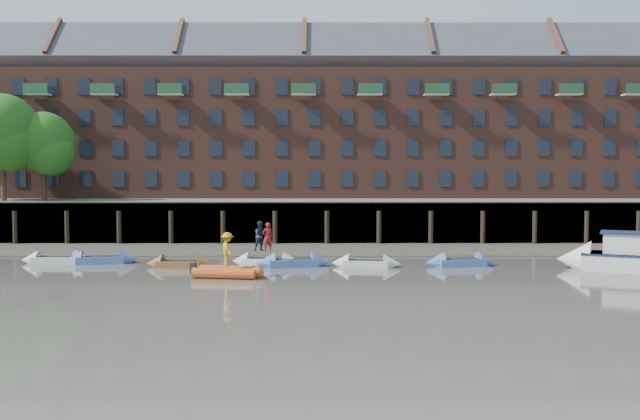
{
  "coord_description": "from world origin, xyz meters",
  "views": [
    {
      "loc": [
        1.37,
        -30.1,
        5.45
      ],
      "look_at": [
        1.45,
        12.0,
        3.2
      ],
      "focal_mm": 38.0,
      "sensor_mm": 36.0,
      "label": 1
    }
  ],
  "objects_px": {
    "rowboat_1": "(101,260)",
    "rowboat_5": "(366,263)",
    "rowboat_0": "(57,260)",
    "rowboat_3": "(266,262)",
    "person_rower_b": "(261,236)",
    "person_rower_a": "(268,237)",
    "rowboat_6": "(461,262)",
    "motor_launch": "(612,258)",
    "rowboat_2": "(180,264)",
    "rowboat_4": "(293,263)",
    "rib_tender": "(230,272)",
    "person_rib_crew": "(227,249)"
  },
  "relations": [
    {
      "from": "rowboat_3",
      "to": "rowboat_5",
      "type": "relative_size",
      "value": 1.06
    },
    {
      "from": "person_rower_a",
      "to": "person_rib_crew",
      "type": "distance_m",
      "value": 4.97
    },
    {
      "from": "motor_launch",
      "to": "rowboat_3",
      "type": "bearing_deg",
      "value": 19.16
    },
    {
      "from": "person_rower_a",
      "to": "person_rower_b",
      "type": "relative_size",
      "value": 0.96
    },
    {
      "from": "rowboat_2",
      "to": "rowboat_4",
      "type": "bearing_deg",
      "value": 8.21
    },
    {
      "from": "rowboat_3",
      "to": "rowboat_6",
      "type": "bearing_deg",
      "value": 9.8
    },
    {
      "from": "rib_tender",
      "to": "motor_launch",
      "type": "bearing_deg",
      "value": 15.49
    },
    {
      "from": "rowboat_0",
      "to": "person_rower_a",
      "type": "xyz_separation_m",
      "value": [
        12.88,
        -0.81,
        1.47
      ]
    },
    {
      "from": "rowboat_0",
      "to": "rowboat_1",
      "type": "relative_size",
      "value": 0.97
    },
    {
      "from": "person_rower_a",
      "to": "person_rower_b",
      "type": "distance_m",
      "value": 0.46
    },
    {
      "from": "person_rower_a",
      "to": "person_rower_b",
      "type": "xyz_separation_m",
      "value": [
        -0.42,
        0.2,
        0.04
      ]
    },
    {
      "from": "rowboat_4",
      "to": "person_rib_crew",
      "type": "height_order",
      "value": "person_rib_crew"
    },
    {
      "from": "rowboat_0",
      "to": "rowboat_5",
      "type": "relative_size",
      "value": 1.04
    },
    {
      "from": "rowboat_2",
      "to": "rib_tender",
      "type": "xyz_separation_m",
      "value": [
        3.4,
        -3.69,
        0.07
      ]
    },
    {
      "from": "rowboat_1",
      "to": "rowboat_5",
      "type": "relative_size",
      "value": 1.08
    },
    {
      "from": "person_rower_a",
      "to": "person_rower_b",
      "type": "height_order",
      "value": "person_rower_b"
    },
    {
      "from": "rowboat_4",
      "to": "rib_tender",
      "type": "height_order",
      "value": "rowboat_4"
    },
    {
      "from": "rowboat_1",
      "to": "rowboat_0",
      "type": "bearing_deg",
      "value": 172.19
    },
    {
      "from": "rowboat_2",
      "to": "rowboat_3",
      "type": "xyz_separation_m",
      "value": [
        4.98,
        0.93,
        0.01
      ]
    },
    {
      "from": "rowboat_6",
      "to": "rib_tender",
      "type": "xyz_separation_m",
      "value": [
        -13.11,
        -4.29,
        0.05
      ]
    },
    {
      "from": "rowboat_6",
      "to": "motor_launch",
      "type": "relative_size",
      "value": 0.63
    },
    {
      "from": "rowboat_3",
      "to": "person_rower_b",
      "type": "xyz_separation_m",
      "value": [
        -0.35,
        0.24,
        1.51
      ]
    },
    {
      "from": "rowboat_4",
      "to": "rib_tender",
      "type": "xyz_separation_m",
      "value": [
        -3.2,
        -4.11,
        0.05
      ]
    },
    {
      "from": "rowboat_3",
      "to": "rowboat_4",
      "type": "relative_size",
      "value": 0.96
    },
    {
      "from": "rowboat_4",
      "to": "person_rower_b",
      "type": "distance_m",
      "value": 2.59
    },
    {
      "from": "rowboat_1",
      "to": "rowboat_2",
      "type": "relative_size",
      "value": 1.1
    },
    {
      "from": "motor_launch",
      "to": "person_rower_a",
      "type": "xyz_separation_m",
      "value": [
        -19.66,
        2.14,
        0.98
      ]
    },
    {
      "from": "rowboat_5",
      "to": "rowboat_0",
      "type": "bearing_deg",
      "value": -176.88
    },
    {
      "from": "rowboat_1",
      "to": "person_rower_a",
      "type": "bearing_deg",
      "value": -13.91
    },
    {
      "from": "rowboat_3",
      "to": "motor_launch",
      "type": "height_order",
      "value": "motor_launch"
    },
    {
      "from": "rowboat_3",
      "to": "motor_launch",
      "type": "bearing_deg",
      "value": 5.35
    },
    {
      "from": "rowboat_4",
      "to": "person_rib_crew",
      "type": "xyz_separation_m",
      "value": [
        -3.32,
        -4.1,
        1.25
      ]
    },
    {
      "from": "motor_launch",
      "to": "person_rower_b",
      "type": "distance_m",
      "value": 20.24
    },
    {
      "from": "motor_launch",
      "to": "person_rower_b",
      "type": "xyz_separation_m",
      "value": [
        -20.08,
        2.34,
        1.01
      ]
    },
    {
      "from": "motor_launch",
      "to": "person_rower_b",
      "type": "bearing_deg",
      "value": 18.58
    },
    {
      "from": "rowboat_5",
      "to": "person_rower_a",
      "type": "bearing_deg",
      "value": -179.46
    },
    {
      "from": "rowboat_5",
      "to": "person_rib_crew",
      "type": "bearing_deg",
      "value": -144.99
    },
    {
      "from": "rowboat_1",
      "to": "rowboat_5",
      "type": "height_order",
      "value": "rowboat_1"
    },
    {
      "from": "rowboat_4",
      "to": "person_rower_b",
      "type": "height_order",
      "value": "person_rower_b"
    },
    {
      "from": "rowboat_1",
      "to": "rowboat_2",
      "type": "xyz_separation_m",
      "value": [
        5.17,
        -1.85,
        -0.02
      ]
    },
    {
      "from": "rowboat_6",
      "to": "motor_launch",
      "type": "bearing_deg",
      "value": -21.82
    },
    {
      "from": "rowboat_0",
      "to": "rib_tender",
      "type": "height_order",
      "value": "rowboat_0"
    },
    {
      "from": "person_rower_b",
      "to": "motor_launch",
      "type": "bearing_deg",
      "value": -29.38
    },
    {
      "from": "rowboat_2",
      "to": "rowboat_5",
      "type": "distance_m",
      "value": 10.88
    },
    {
      "from": "rowboat_4",
      "to": "motor_launch",
      "type": "distance_m",
      "value": 18.18
    },
    {
      "from": "rowboat_4",
      "to": "rowboat_0",
      "type": "bearing_deg",
      "value": 164.62
    },
    {
      "from": "rowboat_2",
      "to": "person_rib_crew",
      "type": "height_order",
      "value": "person_rib_crew"
    },
    {
      "from": "rowboat_0",
      "to": "rowboat_3",
      "type": "relative_size",
      "value": 0.98
    },
    {
      "from": "person_rib_crew",
      "to": "rowboat_0",
      "type": "bearing_deg",
      "value": 43.81
    },
    {
      "from": "person_rib_crew",
      "to": "person_rower_a",
      "type": "bearing_deg",
      "value": -40.87
    }
  ]
}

